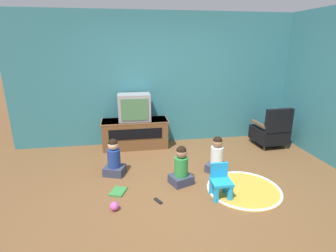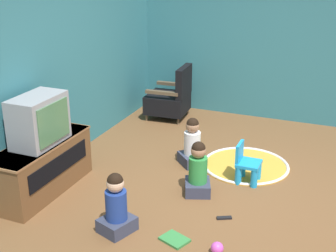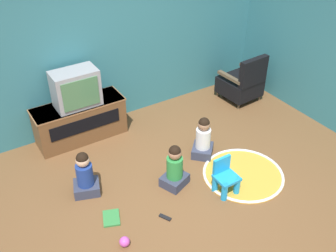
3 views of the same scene
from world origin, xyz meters
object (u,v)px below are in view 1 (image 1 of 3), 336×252
object	(u,v)px
television	(134,107)
black_armchair	(271,131)
tv_cabinet	(135,133)
toy_ball	(114,206)
remote_control	(158,201)
yellow_kid_chair	(221,184)
child_watching_center	(217,156)
child_watching_left	(181,168)
child_watching_right	(114,159)
book	(118,191)

from	to	relation	value
television	black_armchair	distance (m)	2.80
tv_cabinet	toy_ball	size ratio (longest dim) A/B	11.43
television	remote_control	size ratio (longest dim) A/B	4.06
yellow_kid_chair	child_watching_center	world-z (taller)	child_watching_center
television	tv_cabinet	bearing A→B (deg)	90.00
television	child_watching_left	distance (m)	1.77
television	child_watching_right	xyz separation A→B (m)	(-0.39, -1.10, -0.58)
television	remote_control	world-z (taller)	television
child_watching_center	book	xyz separation A→B (m)	(-1.60, -0.41, -0.25)
child_watching_center	tv_cabinet	bearing A→B (deg)	89.51
toy_ball	remote_control	distance (m)	0.58
television	child_watching_left	xyz separation A→B (m)	(0.61, -1.56, -0.58)
child_watching_left	child_watching_right	xyz separation A→B (m)	(-1.00, 0.46, 0.00)
yellow_kid_chair	child_watching_center	bearing A→B (deg)	74.95
remote_control	child_watching_center	bearing A→B (deg)	-83.60
black_armchair	toy_ball	xyz separation A→B (m)	(-3.09, -1.71, -0.26)
television	black_armchair	size ratio (longest dim) A/B	0.74
tv_cabinet	yellow_kid_chair	size ratio (longest dim) A/B	2.81
television	black_armchair	xyz separation A→B (m)	(2.73, -0.38, -0.52)
yellow_kid_chair	remote_control	size ratio (longest dim) A/B	3.04
tv_cabinet	toy_ball	bearing A→B (deg)	-99.81
black_armchair	child_watching_left	distance (m)	2.43
tv_cabinet	television	size ratio (longest dim) A/B	2.11
black_armchair	book	bearing A→B (deg)	19.07
tv_cabinet	book	distance (m)	1.75
child_watching_center	remote_control	size ratio (longest dim) A/B	3.99
black_armchair	child_watching_center	bearing A→B (deg)	27.41
book	child_watching_left	bearing A→B (deg)	-62.44
television	remote_control	xyz separation A→B (m)	(0.21, -1.99, -0.83)
yellow_kid_chair	toy_ball	size ratio (longest dim) A/B	4.07
toy_ball	television	bearing A→B (deg)	80.07
child_watching_right	remote_control	world-z (taller)	child_watching_right
book	remote_control	xyz separation A→B (m)	(0.53, -0.32, -0.00)
child_watching_left	toy_ball	world-z (taller)	child_watching_left
tv_cabinet	remote_control	world-z (taller)	tv_cabinet
tv_cabinet	child_watching_center	xyz separation A→B (m)	(1.27, -1.29, -0.04)
child_watching_right	toy_ball	xyz separation A→B (m)	(0.02, -0.98, -0.21)
child_watching_left	child_watching_center	bearing A→B (deg)	3.42
black_armchair	child_watching_center	size ratio (longest dim) A/B	1.38
television	yellow_kid_chair	xyz separation A→B (m)	(1.07, -1.99, -0.65)
black_armchair	book	distance (m)	3.33
toy_ball	remote_control	size ratio (longest dim) A/B	0.75
child_watching_right	television	bearing A→B (deg)	89.92
remote_control	child_watching_right	bearing A→B (deg)	6.02
child_watching_right	remote_control	bearing A→B (deg)	-36.68
book	child_watching_right	bearing A→B (deg)	27.64
child_watching_center	yellow_kid_chair	bearing A→B (deg)	-150.09
tv_cabinet	child_watching_right	distance (m)	1.19
child_watching_center	book	size ratio (longest dim) A/B	2.04
yellow_kid_chair	child_watching_right	size ratio (longest dim) A/B	0.76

